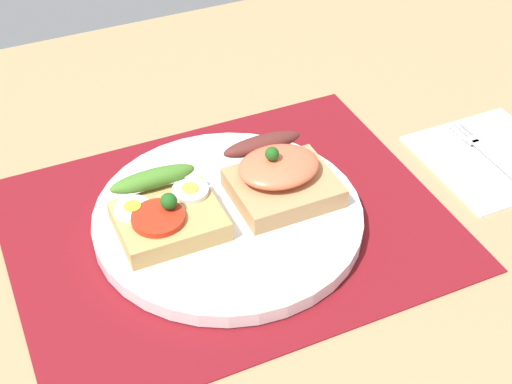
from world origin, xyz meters
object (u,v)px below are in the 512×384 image
fork (487,153)px  sandwich_egg_tomato (165,213)px  sandwich_salmon (278,174)px  plate (228,218)px  napkin (492,157)px

fork → sandwich_egg_tomato: bearing=176.2°
sandwich_salmon → fork: 24.58cm
plate → sandwich_egg_tomato: size_ratio=2.72×
plate → napkin: (30.55, -2.07, -0.75)cm
sandwich_egg_tomato → napkin: sandwich_egg_tomato is taller
sandwich_egg_tomato → fork: (36.22, -2.38, -2.58)cm
plate → sandwich_egg_tomato: bearing=173.1°
plate → sandwich_salmon: (5.93, 1.12, 2.72)cm
sandwich_salmon → napkin: sandwich_salmon is taller
napkin → fork: size_ratio=1.15×
plate → sandwich_egg_tomato: sandwich_egg_tomato is taller
plate → sandwich_egg_tomato: (-6.05, 0.73, 2.29)cm
napkin → fork: (-0.38, 0.42, 0.46)cm
sandwich_salmon → napkin: (24.61, -3.19, -3.47)cm
sandwich_salmon → plate: bearing=-169.3°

